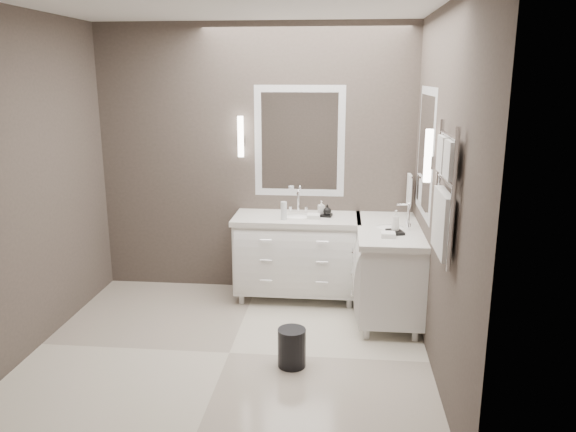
# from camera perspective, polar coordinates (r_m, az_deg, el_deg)

# --- Properties ---
(floor) EXTENTS (3.20, 3.00, 0.01)m
(floor) POSITION_cam_1_polar(r_m,az_deg,el_deg) (4.72, -5.98, -13.71)
(floor) COLOR silver
(floor) RESTS_ON ground
(wall_back) EXTENTS (3.20, 0.01, 2.70)m
(wall_back) POSITION_cam_1_polar(r_m,az_deg,el_deg) (5.72, -3.35, 5.64)
(wall_back) COLOR #483F3A
(wall_back) RESTS_ON floor
(wall_front) EXTENTS (3.20, 0.01, 2.70)m
(wall_front) POSITION_cam_1_polar(r_m,az_deg,el_deg) (2.85, -12.63, -3.44)
(wall_front) COLOR #483F3A
(wall_front) RESTS_ON floor
(wall_left) EXTENTS (0.01, 3.00, 2.70)m
(wall_left) POSITION_cam_1_polar(r_m,az_deg,el_deg) (4.85, -25.36, 2.75)
(wall_left) COLOR #483F3A
(wall_left) RESTS_ON floor
(wall_right) EXTENTS (0.01, 3.00, 2.70)m
(wall_right) POSITION_cam_1_polar(r_m,az_deg,el_deg) (4.23, 15.35, 2.13)
(wall_right) COLOR #483F3A
(wall_right) RESTS_ON floor
(vanity_back) EXTENTS (1.24, 0.59, 0.97)m
(vanity_back) POSITION_cam_1_polar(r_m,az_deg,el_deg) (5.59, 0.90, -3.65)
(vanity_back) COLOR white
(vanity_back) RESTS_ON floor
(vanity_right) EXTENTS (0.59, 1.24, 0.97)m
(vanity_right) POSITION_cam_1_polar(r_m,az_deg,el_deg) (5.29, 10.15, -4.94)
(vanity_right) COLOR white
(vanity_right) RESTS_ON floor
(mirror_back) EXTENTS (0.90, 0.02, 1.10)m
(mirror_back) POSITION_cam_1_polar(r_m,az_deg,el_deg) (5.62, 1.17, 7.57)
(mirror_back) COLOR white
(mirror_back) RESTS_ON wall_back
(mirror_right) EXTENTS (0.02, 0.90, 1.10)m
(mirror_right) POSITION_cam_1_polar(r_m,az_deg,el_deg) (4.98, 13.80, 6.31)
(mirror_right) COLOR white
(mirror_right) RESTS_ON wall_right
(sconce_back) EXTENTS (0.06, 0.06, 0.40)m
(sconce_back) POSITION_cam_1_polar(r_m,az_deg,el_deg) (5.63, -4.83, 7.97)
(sconce_back) COLOR white
(sconce_back) RESTS_ON wall_back
(sconce_right) EXTENTS (0.06, 0.06, 0.40)m
(sconce_right) POSITION_cam_1_polar(r_m,az_deg,el_deg) (4.39, 14.06, 5.85)
(sconce_right) COLOR white
(sconce_right) RESTS_ON wall_right
(towel_bar_corner) EXTENTS (0.03, 0.22, 0.30)m
(towel_bar_corner) POSITION_cam_1_polar(r_m,az_deg,el_deg) (5.59, 12.22, 2.70)
(towel_bar_corner) COLOR white
(towel_bar_corner) RESTS_ON wall_right
(towel_ladder) EXTENTS (0.06, 0.58, 0.90)m
(towel_ladder) POSITION_cam_1_polar(r_m,az_deg,el_deg) (3.83, 15.57, 1.53)
(towel_ladder) COLOR white
(towel_ladder) RESTS_ON wall_right
(waste_bin) EXTENTS (0.28, 0.28, 0.30)m
(waste_bin) POSITION_cam_1_polar(r_m,az_deg,el_deg) (4.44, 0.39, -13.22)
(waste_bin) COLOR black
(waste_bin) RESTS_ON floor
(amenity_tray_back) EXTENTS (0.17, 0.14, 0.02)m
(amenity_tray_back) POSITION_cam_1_polar(r_m,az_deg,el_deg) (5.50, 3.70, 0.10)
(amenity_tray_back) COLOR black
(amenity_tray_back) RESTS_ON vanity_back
(amenity_tray_right) EXTENTS (0.16, 0.19, 0.02)m
(amenity_tray_right) POSITION_cam_1_polar(r_m,az_deg,el_deg) (4.99, 10.82, -1.60)
(amenity_tray_right) COLOR black
(amenity_tray_right) RESTS_ON vanity_right
(water_bottle) EXTENTS (0.07, 0.07, 0.17)m
(water_bottle) POSITION_cam_1_polar(r_m,az_deg,el_deg) (5.35, -0.44, 0.54)
(water_bottle) COLOR silver
(water_bottle) RESTS_ON vanity_back
(soap_bottle_a) EXTENTS (0.07, 0.07, 0.13)m
(soap_bottle_a) POSITION_cam_1_polar(r_m,az_deg,el_deg) (5.50, 3.40, 0.91)
(soap_bottle_a) COLOR white
(soap_bottle_a) RESTS_ON amenity_tray_back
(soap_bottle_b) EXTENTS (0.10, 0.10, 0.10)m
(soap_bottle_b) POSITION_cam_1_polar(r_m,az_deg,el_deg) (5.46, 4.01, 0.65)
(soap_bottle_b) COLOR black
(soap_bottle_b) RESTS_ON amenity_tray_back
(soap_bottle_c) EXTENTS (0.09, 0.09, 0.18)m
(soap_bottle_c) POSITION_cam_1_polar(r_m,az_deg,el_deg) (4.96, 10.88, -0.45)
(soap_bottle_c) COLOR white
(soap_bottle_c) RESTS_ON amenity_tray_right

